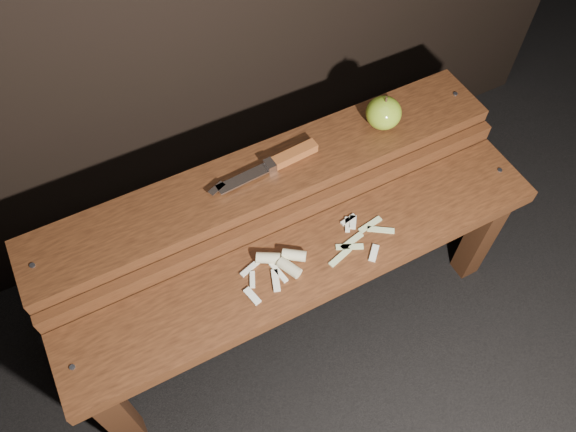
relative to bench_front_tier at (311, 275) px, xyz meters
name	(u,v)px	position (x,y,z in m)	size (l,w,h in m)	color
ground	(297,315)	(0.00, 0.06, -0.35)	(60.00, 60.00, 0.00)	black
bench_front_tier	(311,275)	(0.00, 0.00, 0.00)	(1.20, 0.20, 0.42)	#361B0D
bench_rear_tier	(269,193)	(0.00, 0.23, 0.06)	(1.20, 0.21, 0.50)	#361B0D
apple	(384,113)	(0.33, 0.23, 0.19)	(0.09, 0.09, 0.09)	olive
knife	(282,160)	(0.04, 0.23, 0.16)	(0.29, 0.05, 0.03)	brown
apple_scraps	(296,258)	(-0.03, 0.02, 0.08)	(0.39, 0.14, 0.03)	beige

